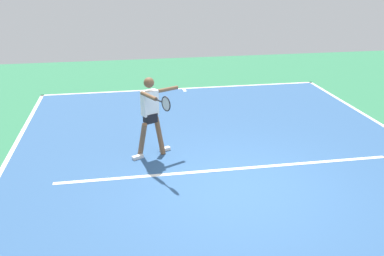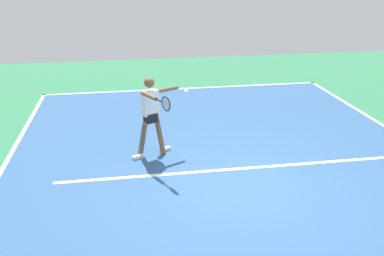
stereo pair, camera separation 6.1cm
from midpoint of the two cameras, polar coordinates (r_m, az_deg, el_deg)
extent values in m
plane|color=#2D754C|center=(7.84, 6.26, -8.08)|extent=(23.19, 23.19, 0.00)
cube|color=#2D5484|center=(7.83, 6.26, -8.06)|extent=(9.11, 13.54, 0.00)
cube|color=white|center=(13.94, -1.30, 5.42)|extent=(9.11, 0.10, 0.01)
cube|color=white|center=(8.46, 4.89, -5.64)|extent=(6.84, 0.10, 0.01)
cube|color=white|center=(13.75, -1.17, 5.20)|extent=(0.10, 0.30, 0.01)
cylinder|color=brown|center=(9.06, -4.65, -1.01)|extent=(0.26, 0.37, 0.83)
cube|color=white|center=(9.27, -3.90, -2.89)|extent=(0.26, 0.20, 0.07)
cylinder|color=brown|center=(8.86, -6.99, -1.64)|extent=(0.26, 0.37, 0.83)
cube|color=white|center=(8.95, -7.61, -3.95)|extent=(0.26, 0.20, 0.07)
cube|color=black|center=(8.79, -5.92, 1.42)|extent=(0.31, 0.29, 0.20)
cube|color=white|center=(8.69, -6.00, 3.43)|extent=(0.38, 0.31, 0.53)
sphere|color=brown|center=(8.57, -6.11, 6.18)|extent=(0.21, 0.21, 0.21)
cylinder|color=brown|center=(8.84, -3.63, 5.28)|extent=(0.51, 0.31, 0.08)
cylinder|color=brown|center=(8.32, -6.13, 4.37)|extent=(0.31, 0.51, 0.08)
cylinder|color=black|center=(8.01, -4.75, 3.75)|extent=(0.13, 0.21, 0.03)
torus|color=black|center=(7.81, -3.79, 3.32)|extent=(0.15, 0.27, 0.29)
cylinder|color=silver|center=(7.81, -3.79, 3.32)|extent=(0.12, 0.22, 0.25)
camera|label=1|loc=(0.03, -90.22, -0.08)|focal=39.07mm
camera|label=2|loc=(0.03, 89.78, 0.08)|focal=39.07mm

